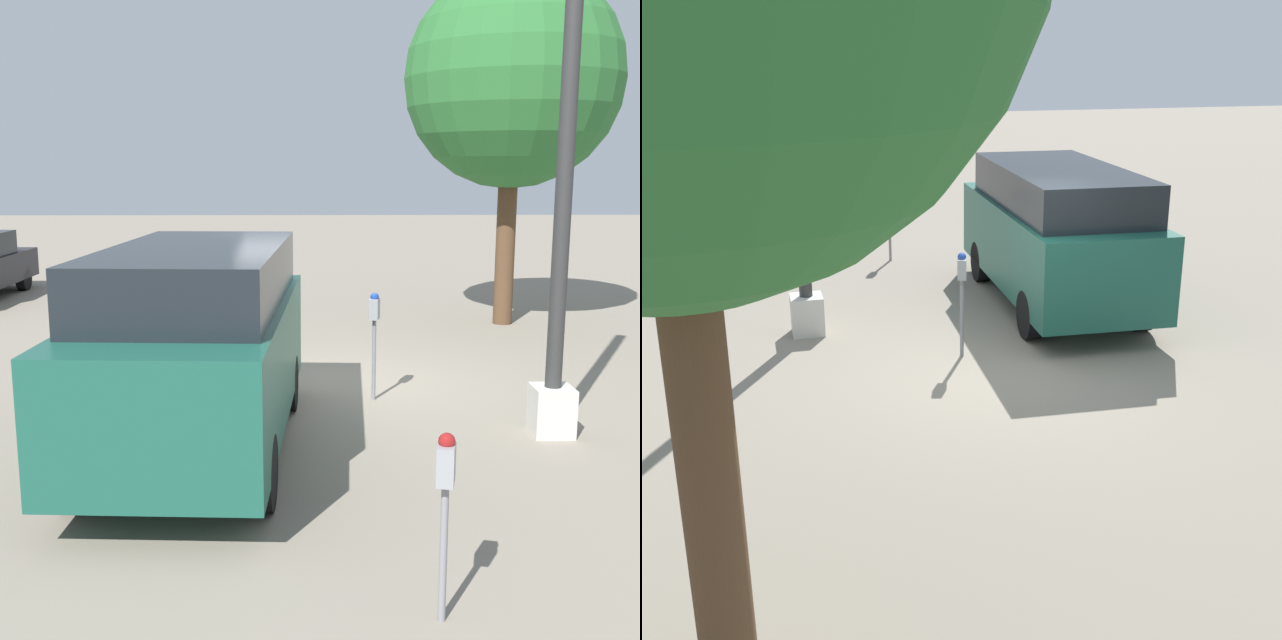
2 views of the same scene
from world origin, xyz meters
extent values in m
plane|color=gray|center=(0.00, 0.00, 0.00)|extent=(80.00, 80.00, 0.00)
cylinder|color=gray|center=(0.52, 0.48, 0.52)|extent=(0.05, 0.05, 1.05)
cube|color=gray|center=(0.52, 0.48, 1.18)|extent=(0.22, 0.16, 0.26)
sphere|color=navy|center=(0.52, 0.48, 1.33)|extent=(0.11, 0.11, 0.11)
cylinder|color=gray|center=(5.63, 0.50, 0.48)|extent=(0.05, 0.05, 0.95)
cube|color=gray|center=(5.63, 0.50, 1.08)|extent=(0.22, 0.16, 0.26)
sphere|color=maroon|center=(5.63, 0.50, 1.24)|extent=(0.11, 0.11, 0.11)
cube|color=beige|center=(1.93, 2.34, 0.28)|extent=(0.44, 0.44, 0.55)
cylinder|color=#2D2D2D|center=(1.93, 2.34, 3.35)|extent=(0.18, 0.18, 5.60)
cube|color=#195142|center=(2.37, -1.50, 0.94)|extent=(4.83, 2.09, 1.21)
cube|color=black|center=(2.25, -1.49, 1.85)|extent=(3.88, 1.89, 0.60)
cube|color=orange|center=(4.72, -1.02, 0.49)|extent=(0.09, 0.12, 0.20)
cylinder|color=black|center=(3.88, -0.76, 0.34)|extent=(0.69, 0.26, 0.68)
cylinder|color=black|center=(3.80, -2.38, 0.34)|extent=(0.69, 0.26, 0.68)
cylinder|color=black|center=(0.95, -0.61, 0.34)|extent=(0.69, 0.26, 0.68)
cylinder|color=black|center=(0.86, -2.23, 0.34)|extent=(0.69, 0.26, 0.68)
cylinder|color=black|center=(-8.90, -7.22, 0.29)|extent=(0.59, 0.21, 0.59)
cylinder|color=#513823|center=(-4.52, 3.36, 1.56)|extent=(0.35, 0.35, 3.13)
sphere|color=#28662D|center=(-4.52, 3.36, 4.50)|extent=(3.93, 3.93, 3.93)
camera|label=1|loc=(10.42, -0.38, 2.93)|focal=45.00mm
camera|label=2|loc=(-8.88, 3.00, 3.83)|focal=45.00mm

